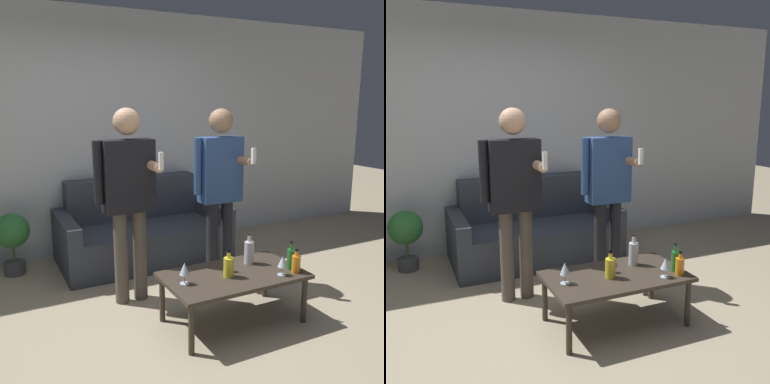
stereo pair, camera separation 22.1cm
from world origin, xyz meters
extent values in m
plane|color=tan|center=(0.00, 0.00, 0.00)|extent=(16.00, 16.00, 0.00)
cube|color=silver|center=(0.00, 2.08, 1.35)|extent=(8.00, 0.06, 2.70)
cube|color=#383D47|center=(0.35, 1.42, 0.20)|extent=(1.50, 0.67, 0.40)
cube|color=#383D47|center=(0.35, 1.89, 0.43)|extent=(1.50, 0.26, 0.87)
cube|color=#383D47|center=(-0.47, 1.55, 0.29)|extent=(0.14, 0.94, 0.57)
cube|color=#383D47|center=(1.17, 1.55, 0.29)|extent=(0.14, 0.94, 0.57)
cube|color=#3D3328|center=(0.49, -0.05, 0.39)|extent=(1.09, 0.61, 0.03)
cylinder|color=#3D3328|center=(0.00, -0.31, 0.19)|extent=(0.04, 0.04, 0.37)
cylinder|color=#3D3328|center=(0.99, -0.31, 0.19)|extent=(0.04, 0.04, 0.37)
cylinder|color=#3D3328|center=(0.00, 0.21, 0.19)|extent=(0.04, 0.04, 0.37)
cylinder|color=#3D3328|center=(0.99, 0.21, 0.19)|extent=(0.04, 0.04, 0.37)
cylinder|color=#23752D|center=(0.95, -0.17, 0.49)|extent=(0.06, 0.06, 0.16)
cylinder|color=#23752D|center=(0.95, -0.17, 0.60)|extent=(0.02, 0.02, 0.06)
cylinder|color=black|center=(0.95, -0.17, 0.62)|extent=(0.03, 0.03, 0.01)
cylinder|color=orange|center=(0.94, -0.25, 0.47)|extent=(0.07, 0.07, 0.13)
cylinder|color=orange|center=(0.94, -0.25, 0.57)|extent=(0.03, 0.03, 0.05)
cylinder|color=black|center=(0.94, -0.25, 0.59)|extent=(0.03, 0.03, 0.01)
cylinder|color=silver|center=(0.72, 0.07, 0.50)|extent=(0.08, 0.08, 0.18)
cylinder|color=silver|center=(0.72, 0.07, 0.63)|extent=(0.03, 0.03, 0.07)
cylinder|color=black|center=(0.72, 0.07, 0.66)|extent=(0.03, 0.03, 0.01)
cylinder|color=yellow|center=(0.43, -0.09, 0.48)|extent=(0.08, 0.08, 0.15)
cylinder|color=yellow|center=(0.43, -0.09, 0.58)|extent=(0.03, 0.03, 0.06)
cylinder|color=black|center=(0.43, -0.09, 0.61)|extent=(0.03, 0.03, 0.01)
cylinder|color=silver|center=(0.07, -0.05, 0.41)|extent=(0.07, 0.07, 0.01)
cylinder|color=silver|center=(0.07, -0.05, 0.44)|extent=(0.01, 0.01, 0.07)
cone|color=silver|center=(0.07, -0.05, 0.52)|extent=(0.07, 0.07, 0.09)
cylinder|color=silver|center=(0.81, -0.24, 0.41)|extent=(0.07, 0.07, 0.01)
cylinder|color=silver|center=(0.81, -0.24, 0.44)|extent=(0.01, 0.01, 0.06)
cone|color=silver|center=(0.81, -0.24, 0.51)|extent=(0.07, 0.07, 0.09)
cylinder|color=brown|center=(-0.18, 0.67, 0.40)|extent=(0.12, 0.12, 0.80)
cylinder|color=brown|center=(-0.01, 0.67, 0.40)|extent=(0.12, 0.12, 0.80)
cube|color=black|center=(-0.10, 0.67, 1.11)|extent=(0.42, 0.19, 0.60)
sphere|color=tan|center=(-0.10, 0.67, 1.55)|extent=(0.22, 0.22, 0.22)
cylinder|color=black|center=(-0.35, 0.67, 1.15)|extent=(0.08, 0.08, 0.51)
cylinder|color=tan|center=(0.07, 0.53, 1.20)|extent=(0.08, 0.27, 0.08)
cube|color=white|center=(0.07, 0.37, 1.26)|extent=(0.03, 0.03, 0.14)
cylinder|color=#232328|center=(0.71, 0.67, 0.40)|extent=(0.11, 0.11, 0.80)
cylinder|color=#232328|center=(0.87, 0.67, 0.40)|extent=(0.11, 0.11, 0.80)
cube|color=#2D4C84|center=(0.79, 0.67, 1.10)|extent=(0.40, 0.17, 0.60)
sphere|color=#9E7556|center=(0.79, 0.67, 1.54)|extent=(0.22, 0.22, 0.22)
cylinder|color=#2D4C84|center=(0.55, 0.67, 1.14)|extent=(0.07, 0.07, 0.51)
cylinder|color=#9E7556|center=(0.94, 0.53, 1.19)|extent=(0.07, 0.26, 0.07)
cube|color=white|center=(0.94, 0.37, 1.25)|extent=(0.03, 0.03, 0.14)
cylinder|color=#4C4C51|center=(-0.96, 1.75, 0.06)|extent=(0.21, 0.21, 0.13)
cylinder|color=#476B38|center=(-0.96, 1.75, 0.23)|extent=(0.02, 0.02, 0.21)
sphere|color=#337A38|center=(-0.96, 1.75, 0.46)|extent=(0.35, 0.35, 0.35)
camera|label=1|loc=(-1.19, -2.68, 1.71)|focal=40.00mm
camera|label=2|loc=(-0.99, -2.77, 1.71)|focal=40.00mm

